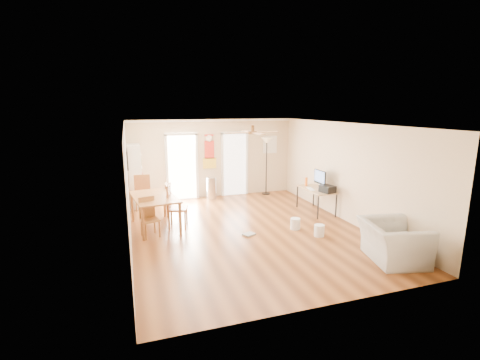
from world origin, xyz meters
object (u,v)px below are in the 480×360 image
object	(u,v)px
dining_chair_near	(150,218)
computer_desk	(316,200)
bookshelf	(135,176)
dining_chair_right_b	(178,206)
dining_table	(155,212)
wastebasket_b	(319,231)
dining_chair_right_a	(173,200)
trash_can	(211,188)
dining_chair_far	(143,192)
torchiere_lamp	(266,166)
printer	(327,189)
armchair	(393,242)
wastebasket_a	(295,224)

from	to	relation	value
dining_chair_near	computer_desk	size ratio (longest dim) A/B	0.72
bookshelf	dining_chair_right_b	distance (m)	2.52
dining_table	wastebasket_b	bearing A→B (deg)	-26.73
dining_chair_right_a	bookshelf	bearing A→B (deg)	42.45
trash_can	computer_desk	distance (m)	3.46
bookshelf	wastebasket_b	bearing A→B (deg)	-40.93
dining_chair_near	dining_table	bearing A→B (deg)	58.80
dining_chair_far	computer_desk	xyz separation A→B (m)	(4.74, -1.81, -0.20)
dining_chair_far	trash_can	world-z (taller)	dining_chair_far
dining_chair_right_b	trash_can	world-z (taller)	dining_chair_right_b
dining_chair_far	trash_can	bearing A→B (deg)	-165.37
dining_table	torchiere_lamp	distance (m)	4.61
dining_table	printer	world-z (taller)	printer
dining_table	dining_chair_right_b	bearing A→B (deg)	-16.27
dining_chair_far	computer_desk	size ratio (longest dim) A/B	0.84
dining_chair_near	torchiere_lamp	size ratio (longest dim) A/B	0.47
computer_desk	armchair	xyz separation A→B (m)	(-0.23, -3.32, 0.05)
printer	dining_chair_right_a	bearing A→B (deg)	147.98
dining_chair_near	trash_can	distance (m)	3.57
printer	wastebasket_a	size ratio (longest dim) A/B	1.33
bookshelf	computer_desk	xyz separation A→B (m)	(4.92, -2.25, -0.60)
trash_can	printer	size ratio (longest dim) A/B	1.95
dining_chair_far	wastebasket_a	distance (m)	4.60
armchair	trash_can	bearing A→B (deg)	35.34
dining_chair_far	wastebasket_a	world-z (taller)	dining_chair_far
dining_chair_right_b	torchiere_lamp	world-z (taller)	torchiere_lamp
armchair	wastebasket_a	bearing A→B (deg)	37.46
dining_chair_near	wastebasket_b	xyz separation A→B (m)	(3.78, -1.22, -0.33)
dining_chair_right_a	printer	distance (m)	4.29
computer_desk	wastebasket_a	distance (m)	1.67
dining_chair_far	printer	distance (m)	5.33
trash_can	armchair	size ratio (longest dim) A/B	0.60
torchiere_lamp	bookshelf	bearing A→B (deg)	-178.29
dining_table	computer_desk	bearing A→B (deg)	-1.35
dining_chair_right_a	wastebasket_b	xyz separation A→B (m)	(3.07, -2.64, -0.32)
wastebasket_b	armchair	world-z (taller)	armchair
bookshelf	dining_chair_right_a	xyz separation A→B (m)	(0.94, -1.33, -0.49)
dining_chair_right_a	trash_can	xyz separation A→B (m)	(1.44, 1.42, -0.09)
dining_chair_right_b	trash_can	bearing A→B (deg)	-15.31
dining_chair_right_a	dining_chair_far	size ratio (longest dim) A/B	0.84
torchiere_lamp	wastebasket_a	xyz separation A→B (m)	(-0.66, -3.50, -0.84)
trash_can	torchiere_lamp	distance (m)	2.07
printer	wastebasket_b	distance (m)	1.72
computer_desk	wastebasket_a	world-z (taller)	computer_desk
trash_can	dining_chair_right_b	bearing A→B (deg)	-120.95
dining_chair_right_a	dining_chair_right_b	size ratio (longest dim) A/B	0.83
dining_chair_far	torchiere_lamp	xyz separation A→B (m)	(4.18, 0.57, 0.44)
dining_table	armchair	xyz separation A→B (m)	(4.30, -3.43, -0.02)
dining_table	trash_can	bearing A→B (deg)	48.39
wastebasket_b	dining_chair_right_a	bearing A→B (deg)	139.31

